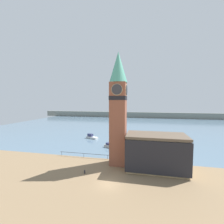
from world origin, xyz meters
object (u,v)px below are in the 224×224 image
(pier_building, at_px, (156,152))
(mooring_bollard_near, at_px, (85,172))
(clock_tower, at_px, (118,106))
(boat_far, at_px, (92,137))
(boat_near, at_px, (111,146))

(pier_building, xyz_separation_m, mooring_bollard_near, (-14.54, -4.93, -3.49))
(clock_tower, bearing_deg, boat_far, 123.53)
(pier_building, relative_size, mooring_bollard_near, 16.57)
(clock_tower, bearing_deg, pier_building, -8.48)
(clock_tower, xyz_separation_m, pier_building, (8.56, -1.28, -10.04))
(clock_tower, relative_size, mooring_bollard_near, 33.94)
(clock_tower, bearing_deg, mooring_bollard_near, -133.91)
(mooring_bollard_near, bearing_deg, pier_building, 18.74)
(pier_building, bearing_deg, boat_far, 134.89)
(boat_far, height_order, mooring_bollard_near, boat_far)
(clock_tower, bearing_deg, boat_near, 110.02)
(boat_near, bearing_deg, boat_far, 156.84)
(clock_tower, xyz_separation_m, boat_near, (-4.28, 11.75, -13.39))
(pier_building, xyz_separation_m, boat_near, (-12.84, 13.02, -3.35))
(clock_tower, distance_m, boat_near, 18.32)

